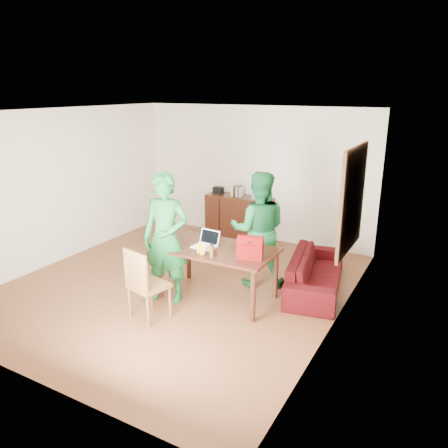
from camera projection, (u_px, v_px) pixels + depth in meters
The scene contains 10 objects.
room at pixel (182, 204), 6.72m from camera, with size 5.20×5.70×2.90m.
table at pixel (217, 255), 6.38m from camera, with size 1.70×0.96×0.79m.
chair at pixel (149, 298), 5.92m from camera, with size 0.55×0.53×1.02m.
person_near at pixel (166, 238), 6.27m from camera, with size 0.70×0.46×1.91m, color #156026.
person_far at pixel (258, 230), 6.78m from camera, with size 0.89×0.69×1.83m, color #155F2D.
laptop at pixel (204, 245), 6.36m from camera, with size 0.35×0.25×0.23m.
bananas at pixel (202, 252), 6.09m from camera, with size 0.18×0.11×0.07m, color gold, non-canonical shape.
bottle at pixel (212, 250), 5.99m from camera, with size 0.06×0.06×0.19m, color #523812.
red_bag at pixel (250, 249), 5.94m from camera, with size 0.35×0.20×0.26m, color maroon.
sofa at pixel (316, 272), 6.80m from camera, with size 1.89×0.74×0.55m, color #3E0816.
Camera 1 is at (3.73, -5.25, 3.02)m, focal length 35.00 mm.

